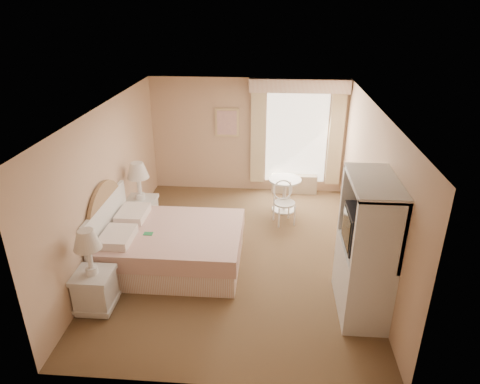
# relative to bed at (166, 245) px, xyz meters

# --- Properties ---
(room) EXTENTS (4.21, 5.51, 2.51)m
(room) POSITION_rel_bed_xyz_m (1.12, 0.41, 0.89)
(room) COLOR brown
(room) RESTS_ON ground
(window) EXTENTS (2.05, 0.22, 2.51)m
(window) POSITION_rel_bed_xyz_m (2.17, 3.06, 0.98)
(window) COLOR white
(window) RESTS_ON room
(framed_art) EXTENTS (0.52, 0.04, 0.62)m
(framed_art) POSITION_rel_bed_xyz_m (0.67, 3.12, 1.19)
(framed_art) COLOR #D5B683
(framed_art) RESTS_ON room
(bed) EXTENTS (2.17, 1.71, 1.51)m
(bed) POSITION_rel_bed_xyz_m (0.00, 0.00, 0.00)
(bed) COLOR tan
(bed) RESTS_ON room
(nightstand_near) EXTENTS (0.51, 0.51, 1.23)m
(nightstand_near) POSITION_rel_bed_xyz_m (-0.72, -1.16, 0.10)
(nightstand_near) COLOR silver
(nightstand_near) RESTS_ON room
(nightstand_far) EXTENTS (0.54, 0.54, 1.32)m
(nightstand_far) POSITION_rel_bed_xyz_m (-0.72, 1.11, 0.13)
(nightstand_far) COLOR silver
(nightstand_far) RESTS_ON room
(round_table) EXTENTS (0.65, 0.65, 0.69)m
(round_table) POSITION_rel_bed_xyz_m (1.93, 2.14, 0.10)
(round_table) COLOR white
(round_table) RESTS_ON room
(cafe_chair) EXTENTS (0.51, 0.51, 0.84)m
(cafe_chair) POSITION_rel_bed_xyz_m (1.90, 1.63, 0.12)
(cafe_chair) COLOR white
(cafe_chair) RESTS_ON room
(armoire) EXTENTS (0.59, 1.17, 1.95)m
(armoire) POSITION_rel_bed_xyz_m (2.93, -0.85, 0.45)
(armoire) COLOR silver
(armoire) RESTS_ON room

